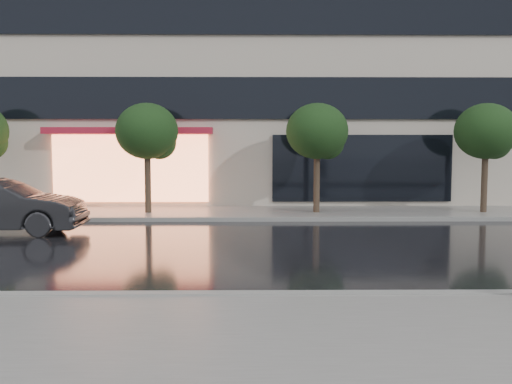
{
  "coord_description": "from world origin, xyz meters",
  "views": [
    {
      "loc": [
        0.61,
        -10.19,
        2.59
      ],
      "look_at": [
        0.77,
        3.57,
        1.4
      ],
      "focal_mm": 40.0,
      "sensor_mm": 36.0,
      "label": 1
    }
  ],
  "objects": [
    {
      "name": "curb_near",
      "position": [
        0.0,
        -1.0,
        0.07
      ],
      "size": [
        60.0,
        0.25,
        0.14
      ],
      "primitive_type": "cube",
      "color": "gray",
      "rests_on": "ground"
    },
    {
      "name": "tree_far_east",
      "position": [
        9.06,
        10.03,
        2.92
      ],
      "size": [
        2.2,
        2.2,
        3.99
      ],
      "color": "#33261C",
      "rests_on": "ground"
    },
    {
      "name": "tree_mid_east",
      "position": [
        3.06,
        10.03,
        2.92
      ],
      "size": [
        2.2,
        2.2,
        3.99
      ],
      "color": "#33261C",
      "rests_on": "ground"
    },
    {
      "name": "curb_far",
      "position": [
        0.0,
        8.5,
        0.07
      ],
      "size": [
        60.0,
        0.25,
        0.14
      ],
      "primitive_type": "cube",
      "color": "gray",
      "rests_on": "ground"
    },
    {
      "name": "tree_mid_west",
      "position": [
        -2.94,
        10.03,
        2.92
      ],
      "size": [
        2.2,
        2.2,
        3.99
      ],
      "color": "#33261C",
      "rests_on": "ground"
    },
    {
      "name": "ground",
      "position": [
        0.0,
        0.0,
        0.0
      ],
      "size": [
        120.0,
        120.0,
        0.0
      ],
      "primitive_type": "plane",
      "color": "black",
      "rests_on": "ground"
    },
    {
      "name": "office_building",
      "position": [
        -0.0,
        17.97,
        9.0
      ],
      "size": [
        30.0,
        12.76,
        18.0
      ],
      "color": "#B3A997",
      "rests_on": "ground"
    },
    {
      "name": "sidewalk_near",
      "position": [
        0.0,
        -3.25,
        0.06
      ],
      "size": [
        60.0,
        4.5,
        0.12
      ],
      "primitive_type": "cube",
      "color": "slate",
      "rests_on": "ground"
    },
    {
      "name": "sidewalk_far",
      "position": [
        0.0,
        10.25,
        0.06
      ],
      "size": [
        60.0,
        3.5,
        0.12
      ],
      "primitive_type": "cube",
      "color": "slate",
      "rests_on": "ground"
    }
  ]
}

